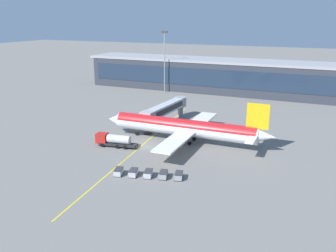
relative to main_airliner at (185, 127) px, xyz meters
The scene contains 12 objects.
ground_plane 11.56m from the main_airliner, 134.72° to the right, with size 700.00×700.00×0.00m, color slate.
apron_lead_in_line 11.60m from the main_airliner, 148.41° to the right, with size 0.30×80.00×0.01m, color yellow.
terminal_building 71.56m from the main_airliner, 80.85° to the left, with size 168.42×19.43×14.23m.
main_airliner is the anchor object (origin of this frame).
jet_bridge 17.54m from the main_airliner, 130.12° to the left, with size 5.17×25.07×6.70m.
fuel_tanker 18.86m from the main_airliner, 145.14° to the right, with size 11.05×4.03×3.25m.
baggage_cart_0 26.09m from the main_airliner, 101.11° to the right, with size 2.19×2.96×1.48m.
baggage_cart_1 24.87m from the main_airliner, 94.41° to the right, with size 2.19×2.96×1.48m.
baggage_cart_2 24.01m from the main_airliner, 87.12° to the right, with size 2.19×2.96×1.48m.
baggage_cart_3 23.56m from the main_airliner, 79.41° to the right, with size 2.19×2.96×1.48m.
baggage_cart_4 23.54m from the main_airliner, 71.55° to the right, with size 2.19×2.96×1.48m.
apron_light_mast_0 67.90m from the main_airliner, 118.93° to the left, with size 2.80×0.50×26.33m.
Camera 1 is at (40.47, -77.54, 31.97)m, focal length 38.62 mm.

